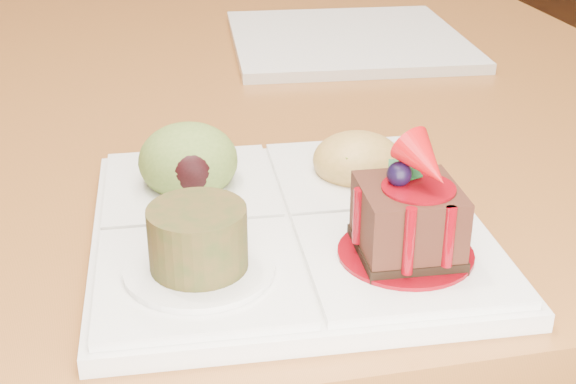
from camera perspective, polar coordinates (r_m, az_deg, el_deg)
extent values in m
cube|color=brown|center=(1.25, -8.26, 12.60)|extent=(1.00, 1.80, 0.04)
cylinder|color=brown|center=(2.22, 2.09, 8.77)|extent=(0.06, 0.06, 0.71)
cylinder|color=black|center=(1.93, -19.36, 0.16)|extent=(0.04, 0.04, 0.44)
cube|color=silver|center=(0.54, 0.00, -2.77)|extent=(0.27, 0.27, 0.01)
cube|color=silver|center=(0.49, 8.32, -4.72)|extent=(0.13, 0.13, 0.01)
cube|color=silver|center=(0.48, -6.28, -5.96)|extent=(0.13, 0.13, 0.01)
cube|color=silver|center=(0.59, -7.00, 0.47)|extent=(0.13, 0.13, 0.01)
cube|color=silver|center=(0.60, 4.94, 1.29)|extent=(0.13, 0.13, 0.01)
cylinder|color=#6F040C|center=(0.49, 8.35, -4.30)|extent=(0.08, 0.08, 0.00)
cube|color=black|center=(0.49, 8.37, -4.03)|extent=(0.06, 0.06, 0.01)
cube|color=#38180F|center=(0.48, 8.54, -1.69)|extent=(0.06, 0.06, 0.04)
cylinder|color=#6F040C|center=(0.47, 8.70, 0.41)|extent=(0.04, 0.04, 0.00)
sphere|color=black|center=(0.47, 7.91, 1.28)|extent=(0.01, 0.01, 0.01)
cone|color=#AB0B0E|center=(0.46, 9.78, 2.07)|extent=(0.04, 0.05, 0.04)
cube|color=#11451B|center=(0.48, 8.59, 1.60)|extent=(0.01, 0.02, 0.01)
cube|color=#11451B|center=(0.48, 7.74, 1.62)|extent=(0.01, 0.02, 0.01)
cylinder|color=#6F040C|center=(0.45, 8.61, -3.49)|extent=(0.01, 0.01, 0.04)
cylinder|color=#6F040C|center=(0.46, 11.38, -3.16)|extent=(0.01, 0.01, 0.04)
cylinder|color=#6F040C|center=(0.48, 5.01, -1.72)|extent=(0.01, 0.01, 0.04)
cylinder|color=silver|center=(0.47, -6.31, -5.45)|extent=(0.09, 0.09, 0.00)
cylinder|color=#503216|center=(0.46, -6.43, -3.26)|extent=(0.06, 0.06, 0.04)
cylinder|color=#411A0E|center=(0.46, -6.51, -1.86)|extent=(0.05, 0.05, 0.00)
ellipsoid|color=olive|center=(0.58, -7.11, 2.23)|extent=(0.07, 0.07, 0.05)
ellipsoid|color=black|center=(0.55, -6.87, 1.37)|extent=(0.04, 0.03, 0.03)
ellipsoid|color=#BB8943|center=(0.60, 4.98, 2.26)|extent=(0.07, 0.07, 0.04)
cube|color=orange|center=(0.60, 5.90, 2.91)|extent=(0.02, 0.02, 0.02)
cube|color=#567519|center=(0.61, 4.59, 3.24)|extent=(0.02, 0.02, 0.02)
cube|color=orange|center=(0.59, 3.90, 2.67)|extent=(0.02, 0.02, 0.02)
cube|color=#567519|center=(0.58, 4.39, 2.14)|extent=(0.02, 0.02, 0.01)
cube|color=orange|center=(0.59, 5.93, 2.15)|extent=(0.02, 0.02, 0.01)
cube|color=silver|center=(0.98, 4.22, 10.74)|extent=(0.29, 0.29, 0.01)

